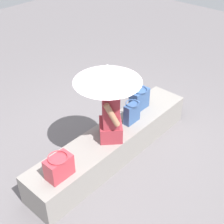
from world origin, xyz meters
TOP-DOWN VIEW (x-y plane):
  - ground_plane at (0.00, 0.00)m, footprint 14.00×14.00m
  - stone_bench at (0.00, 0.00)m, footprint 2.69×0.52m
  - person_seated at (0.10, 0.04)m, footprint 0.47×0.48m
  - parasol at (0.11, 0.01)m, footprint 0.81×0.81m
  - handbag_black at (-0.33, 0.05)m, footprint 0.25×0.18m
  - tote_bag_canvas at (0.99, 0.09)m, footprint 0.30×0.23m
  - shoulder_bag_spare at (-0.65, -0.08)m, footprint 0.30×0.22m

SIDE VIEW (x-z plane):
  - ground_plane at x=0.00m, z-range 0.00..0.00m
  - stone_bench at x=0.00m, z-range 0.00..0.42m
  - tote_bag_canvas at x=0.99m, z-range 0.42..0.70m
  - handbag_black at x=-0.33m, z-range 0.42..0.73m
  - shoulder_bag_spare at x=-0.65m, z-range 0.42..0.75m
  - person_seated at x=0.10m, z-range 0.36..1.26m
  - parasol at x=0.11m, z-range 0.81..1.84m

